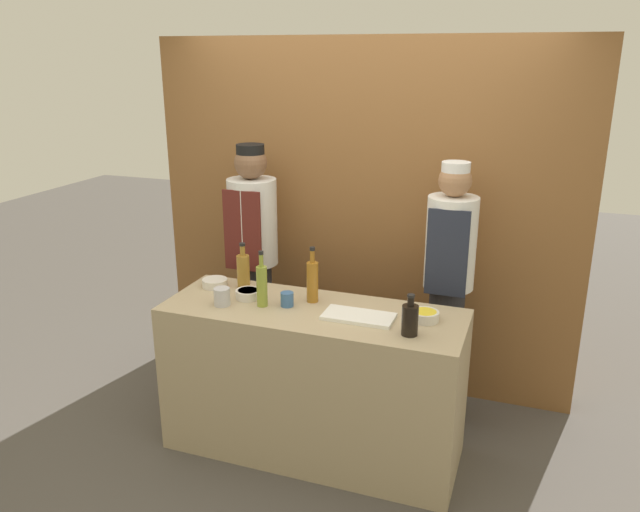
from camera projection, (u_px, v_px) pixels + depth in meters
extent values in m
plane|color=#4C4742|center=(313.00, 447.00, 3.80)|extent=(14.00, 14.00, 0.00)
cube|color=brown|center=(363.00, 217.00, 4.33)|extent=(2.97, 0.18, 2.40)
cube|color=tan|center=(313.00, 381.00, 3.66)|extent=(1.72, 0.62, 0.91)
cylinder|color=silver|center=(425.00, 316.00, 3.36)|extent=(0.15, 0.15, 0.05)
cylinder|color=yellow|center=(425.00, 313.00, 3.36)|extent=(0.12, 0.12, 0.02)
cylinder|color=silver|center=(215.00, 283.00, 3.86)|extent=(0.16, 0.16, 0.05)
cylinder|color=red|center=(215.00, 280.00, 3.85)|extent=(0.13, 0.13, 0.01)
cylinder|color=silver|center=(248.00, 294.00, 3.67)|extent=(0.15, 0.15, 0.05)
cylinder|color=orange|center=(248.00, 291.00, 3.67)|extent=(0.12, 0.12, 0.02)
cube|color=white|center=(359.00, 316.00, 3.40)|extent=(0.39, 0.19, 0.02)
cylinder|color=olive|center=(243.00, 272.00, 3.82)|extent=(0.08, 0.08, 0.21)
cylinder|color=olive|center=(243.00, 251.00, 3.78)|extent=(0.03, 0.03, 0.06)
cylinder|color=black|center=(242.00, 244.00, 3.77)|extent=(0.04, 0.04, 0.02)
cylinder|color=black|center=(410.00, 320.00, 3.18)|extent=(0.09, 0.09, 0.16)
cylinder|color=black|center=(411.00, 301.00, 3.15)|extent=(0.03, 0.03, 0.05)
cylinder|color=black|center=(411.00, 296.00, 3.14)|extent=(0.04, 0.04, 0.01)
cylinder|color=#9E661E|center=(312.00, 282.00, 3.60)|extent=(0.07, 0.07, 0.24)
cylinder|color=#9E661E|center=(312.00, 257.00, 3.55)|extent=(0.03, 0.03, 0.07)
cylinder|color=black|center=(312.00, 249.00, 3.53)|extent=(0.03, 0.03, 0.02)
cylinder|color=olive|center=(262.00, 286.00, 3.53)|extent=(0.06, 0.06, 0.24)
cylinder|color=olive|center=(261.00, 261.00, 3.49)|extent=(0.02, 0.02, 0.07)
cylinder|color=black|center=(261.00, 253.00, 3.47)|extent=(0.03, 0.03, 0.02)
cylinder|color=#B7B7BC|center=(222.00, 297.00, 3.56)|extent=(0.09, 0.09, 0.10)
cylinder|color=#386093|center=(287.00, 299.00, 3.55)|extent=(0.07, 0.07, 0.08)
cylinder|color=#28282D|center=(256.00, 324.00, 4.43)|extent=(0.24, 0.24, 0.91)
cylinder|color=silver|center=(253.00, 222.00, 4.20)|extent=(0.33, 0.33, 0.58)
cube|color=#561E19|center=(242.00, 231.00, 4.07)|extent=(0.26, 0.02, 0.54)
sphere|color=brown|center=(251.00, 163.00, 4.08)|extent=(0.22, 0.22, 0.22)
cylinder|color=black|center=(250.00, 150.00, 4.05)|extent=(0.18, 0.18, 0.08)
cylinder|color=#28282D|center=(443.00, 353.00, 4.01)|extent=(0.22, 0.22, 0.91)
cylinder|color=white|center=(451.00, 243.00, 3.78)|extent=(0.31, 0.31, 0.57)
cube|color=#232838|center=(447.00, 253.00, 3.65)|extent=(0.25, 0.02, 0.53)
sphere|color=#9E704C|center=(455.00, 180.00, 3.66)|extent=(0.20, 0.20, 0.20)
cylinder|color=white|center=(456.00, 168.00, 3.63)|extent=(0.17, 0.17, 0.07)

